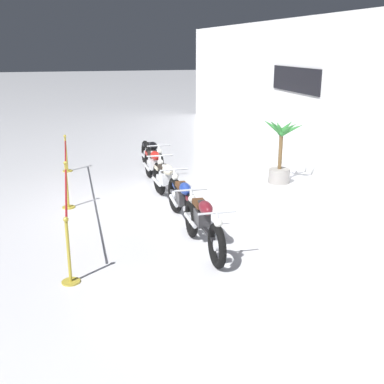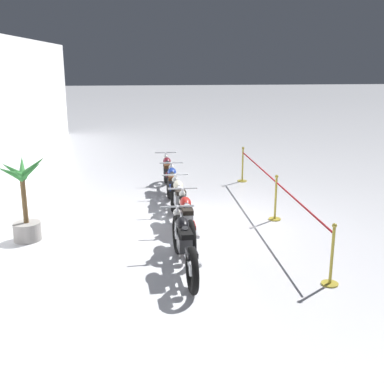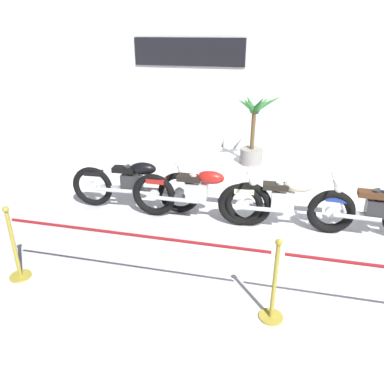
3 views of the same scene
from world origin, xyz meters
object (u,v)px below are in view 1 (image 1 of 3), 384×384
stanchion_mid_left (68,192)px  motorcycle_red_1 (154,167)px  motorcycle_blue_3 (184,202)px  potted_palm_left_of_row (281,155)px  motorcycle_cream_2 (166,182)px  stanchion_far_left (66,166)px  motorcycle_black_0 (152,156)px  motorcycle_maroon_4 (203,222)px  stanchion_mid_right (69,261)px

stanchion_mid_left → motorcycle_red_1: bearing=121.4°
motorcycle_blue_3 → potted_palm_left_of_row: 3.85m
motorcycle_cream_2 → stanchion_far_left: bearing=-118.9°
motorcycle_black_0 → stanchion_mid_left: (2.55, -2.31, -0.12)m
motorcycle_red_1 → motorcycle_cream_2: bearing=1.0°
motorcycle_black_0 → potted_palm_left_of_row: bearing=58.7°
motorcycle_cream_2 → motorcycle_maroon_4: 2.71m
motorcycle_red_1 → stanchion_far_left: 2.18m
motorcycle_black_0 → motorcycle_blue_3: bearing=-1.0°
stanchion_far_left → motorcycle_blue_3: bearing=40.2°
motorcycle_maroon_4 → stanchion_mid_right: size_ratio=2.30×
motorcycle_black_0 → motorcycle_blue_3: size_ratio=1.11×
motorcycle_red_1 → motorcycle_black_0: bearing=172.6°
motorcycle_blue_3 → motorcycle_maroon_4: motorcycle_maroon_4 is taller
motorcycle_red_1 → stanchion_far_left: bearing=-84.2°
motorcycle_black_0 → stanchion_mid_left: bearing=-42.2°
motorcycle_cream_2 → potted_palm_left_of_row: bearing=104.4°
motorcycle_black_0 → stanchion_mid_left: 3.45m
potted_palm_left_of_row → stanchion_mid_left: size_ratio=1.66×
motorcycle_cream_2 → motorcycle_maroon_4: (2.71, 0.11, -0.00)m
motorcycle_black_0 → potted_palm_left_of_row: size_ratio=1.37×
potted_palm_left_of_row → motorcycle_blue_3: bearing=-53.8°
motorcycle_maroon_4 → stanchion_mid_left: (-2.81, -2.29, -0.11)m
motorcycle_black_0 → potted_palm_left_of_row: (1.84, 3.03, 0.26)m
stanchion_mid_right → potted_palm_left_of_row: bearing=129.0°
motorcycle_black_0 → motorcycle_red_1: 1.25m
motorcycle_cream_2 → stanchion_mid_left: bearing=-92.7°
stanchion_far_left → stanchion_mid_right: 4.72m
motorcycle_maroon_4 → stanchion_mid_right: bearing=-70.7°
stanchion_far_left → stanchion_mid_left: bearing=0.0°
motorcycle_cream_2 → stanchion_mid_right: (3.51, -2.18, -0.11)m
stanchion_mid_right → motorcycle_maroon_4: bearing=109.3°
stanchion_far_left → motorcycle_maroon_4: bearing=30.3°
motorcycle_red_1 → stanchion_mid_right: 5.38m
stanchion_mid_left → stanchion_far_left: bearing=180.0°
stanchion_far_left → motorcycle_red_1: bearing=95.8°
motorcycle_black_0 → stanchion_far_left: 2.74m
motorcycle_cream_2 → stanchion_far_left: size_ratio=0.31×
potted_palm_left_of_row → stanchion_far_left: 5.36m
motorcycle_blue_3 → stanchion_mid_right: bearing=-47.5°
motorcycle_blue_3 → potted_palm_left_of_row: bearing=126.2°
motorcycle_blue_3 → motorcycle_black_0: bearing=179.0°
motorcycle_red_1 → motorcycle_blue_3: (2.87, 0.09, -0.03)m
motorcycle_red_1 → motorcycle_cream_2: motorcycle_red_1 is taller
motorcycle_blue_3 → motorcycle_maroon_4: (1.26, 0.05, 0.01)m
motorcycle_black_0 → stanchion_mid_left: size_ratio=2.27×
potted_palm_left_of_row → motorcycle_black_0: bearing=-121.3°
motorcycle_red_1 → motorcycle_maroon_4: (4.13, 0.14, -0.01)m
motorcycle_cream_2 → motorcycle_maroon_4: size_ratio=0.90×
potted_palm_left_of_row → stanchion_far_left: size_ratio=0.25×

